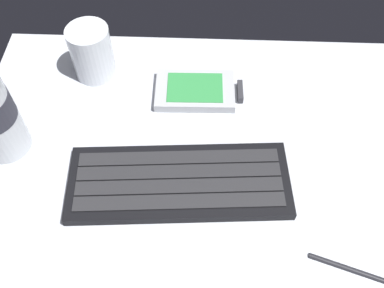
% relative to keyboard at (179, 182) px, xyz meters
% --- Properties ---
extents(ground_plane, '(0.64, 0.48, 0.03)m').
position_rel_keyboard_xyz_m(ground_plane, '(0.02, 0.04, -0.02)').
color(ground_plane, silver).
extents(keyboard, '(0.30, 0.13, 0.02)m').
position_rel_keyboard_xyz_m(keyboard, '(0.00, 0.00, 0.00)').
color(keyboard, black).
rests_on(keyboard, ground_plane).
extents(handheld_device, '(0.13, 0.08, 0.02)m').
position_rel_keyboard_xyz_m(handheld_device, '(0.02, 0.16, -0.00)').
color(handheld_device, '#B7BABF').
rests_on(handheld_device, ground_plane).
extents(juice_cup, '(0.06, 0.06, 0.09)m').
position_rel_keyboard_xyz_m(juice_cup, '(-0.14, 0.20, 0.03)').
color(juice_cup, silver).
rests_on(juice_cup, ground_plane).
extents(stylus_pen, '(0.09, 0.04, 0.01)m').
position_rel_keyboard_xyz_m(stylus_pen, '(0.21, -0.11, -0.00)').
color(stylus_pen, '#26262B').
rests_on(stylus_pen, ground_plane).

